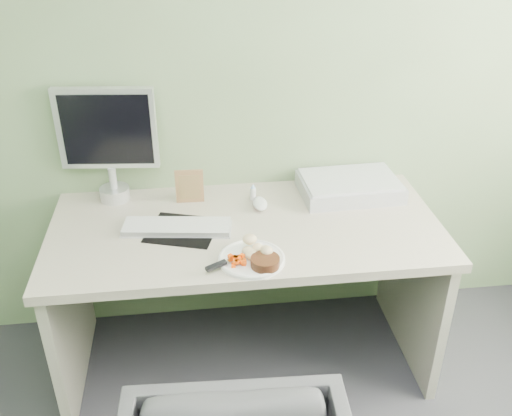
{
  "coord_description": "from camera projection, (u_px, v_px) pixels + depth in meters",
  "views": [
    {
      "loc": [
        -0.2,
        -0.35,
        1.95
      ],
      "look_at": [
        0.03,
        1.5,
        0.88
      ],
      "focal_mm": 40.0,
      "sensor_mm": 36.0,
      "label": 1
    }
  ],
  "objects": [
    {
      "name": "wall_back",
      "position": [
        235.0,
        50.0,
        2.35
      ],
      "size": [
        3.5,
        0.0,
        3.5
      ],
      "primitive_type": "plane",
      "rotation": [
        1.57,
        0.0,
        0.0
      ],
      "color": "gray",
      "rests_on": "floor"
    },
    {
      "name": "desk",
      "position": [
        246.0,
        262.0,
        2.42
      ],
      "size": [
        1.6,
        0.75,
        0.73
      ],
      "color": "beige",
      "rests_on": "floor"
    },
    {
      "name": "plate",
      "position": [
        252.0,
        259.0,
        2.11
      ],
      "size": [
        0.25,
        0.25,
        0.01
      ],
      "primitive_type": "cylinder",
      "color": "white",
      "rests_on": "desk"
    },
    {
      "name": "steak",
      "position": [
        265.0,
        262.0,
        2.05
      ],
      "size": [
        0.14,
        0.14,
        0.03
      ],
      "primitive_type": "cylinder",
      "rotation": [
        0.0,
        0.0,
        0.34
      ],
      "color": "black",
      "rests_on": "plate"
    },
    {
      "name": "potato_pile",
      "position": [
        257.0,
        247.0,
        2.12
      ],
      "size": [
        0.11,
        0.09,
        0.06
      ],
      "primitive_type": "ellipsoid",
      "rotation": [
        0.0,
        0.0,
        0.15
      ],
      "color": "tan",
      "rests_on": "plate"
    },
    {
      "name": "carrot_heap",
      "position": [
        238.0,
        259.0,
        2.07
      ],
      "size": [
        0.07,
        0.06,
        0.04
      ],
      "primitive_type": "cube",
      "rotation": [
        0.0,
        0.0,
        0.19
      ],
      "color": "#FF4A05",
      "rests_on": "plate"
    },
    {
      "name": "steak_knife",
      "position": [
        224.0,
        263.0,
        2.06
      ],
      "size": [
        0.2,
        0.12,
        0.02
      ],
      "rotation": [
        0.0,
        0.0,
        0.51
      ],
      "color": "silver",
      "rests_on": "plate"
    },
    {
      "name": "mousepad",
      "position": [
        183.0,
        230.0,
        2.3
      ],
      "size": [
        0.33,
        0.31,
        0.0
      ],
      "primitive_type": "cube",
      "rotation": [
        0.0,
        0.0,
        -0.31
      ],
      "color": "black",
      "rests_on": "desk"
    },
    {
      "name": "keyboard",
      "position": [
        177.0,
        226.0,
        2.29
      ],
      "size": [
        0.44,
        0.18,
        0.02
      ],
      "primitive_type": "cube",
      "rotation": [
        0.0,
        0.0,
        -0.13
      ],
      "color": "white",
      "rests_on": "desk"
    },
    {
      "name": "computer_mouse",
      "position": [
        260.0,
        204.0,
        2.45
      ],
      "size": [
        0.06,
        0.11,
        0.04
      ],
      "primitive_type": "ellipsoid",
      "rotation": [
        0.0,
        0.0,
        0.01
      ],
      "color": "white",
      "rests_on": "desk"
    },
    {
      "name": "photo_frame",
      "position": [
        190.0,
        186.0,
        2.47
      ],
      "size": [
        0.12,
        0.02,
        0.15
      ],
      "primitive_type": "cube",
      "rotation": [
        0.0,
        0.0,
        -0.01
      ],
      "color": "#8A6140",
      "rests_on": "desk"
    },
    {
      "name": "eyedrop_bottle",
      "position": [
        253.0,
        192.0,
        2.51
      ],
      "size": [
        0.03,
        0.03,
        0.08
      ],
      "color": "white",
      "rests_on": "desk"
    },
    {
      "name": "scanner",
      "position": [
        349.0,
        187.0,
        2.55
      ],
      "size": [
        0.45,
        0.31,
        0.07
      ],
      "primitive_type": "cube",
      "rotation": [
        0.0,
        0.0,
        0.04
      ],
      "color": "#B4B7BC",
      "rests_on": "desk"
    },
    {
      "name": "monitor",
      "position": [
        108.0,
        138.0,
        2.4
      ],
      "size": [
        0.42,
        0.13,
        0.5
      ],
      "rotation": [
        0.0,
        0.0,
        -0.1
      ],
      "color": "silver",
      "rests_on": "desk"
    }
  ]
}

